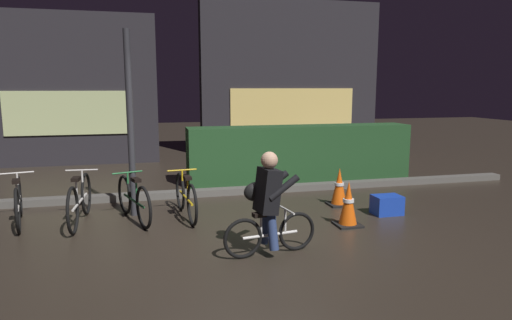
# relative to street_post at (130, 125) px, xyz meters

# --- Properties ---
(ground_plane) EXTENTS (40.00, 40.00, 0.00)m
(ground_plane) POSITION_rel_street_post_xyz_m (1.62, -1.20, -1.42)
(ground_plane) COLOR #2D261E
(sidewalk_curb) EXTENTS (12.00, 0.24, 0.12)m
(sidewalk_curb) POSITION_rel_street_post_xyz_m (1.62, 1.00, -1.36)
(sidewalk_curb) COLOR #56544F
(sidewalk_curb) RESTS_ON ground
(hedge_row) EXTENTS (4.80, 0.70, 1.18)m
(hedge_row) POSITION_rel_street_post_xyz_m (3.42, 1.90, -0.83)
(hedge_row) COLOR #214723
(hedge_row) RESTS_ON ground
(storefront_left) EXTENTS (4.37, 0.54, 3.84)m
(storefront_left) POSITION_rel_street_post_xyz_m (-1.63, 5.30, 0.49)
(storefront_left) COLOR #262328
(storefront_left) RESTS_ON ground
(storefront_right) EXTENTS (5.44, 0.54, 4.51)m
(storefront_right) POSITION_rel_street_post_xyz_m (4.53, 6.00, 0.83)
(storefront_right) COLOR #262328
(storefront_right) RESTS_ON ground
(street_post) EXTENTS (0.10, 0.10, 2.84)m
(street_post) POSITION_rel_street_post_xyz_m (0.00, 0.00, 0.00)
(street_post) COLOR #2D2D33
(street_post) RESTS_ON ground
(parked_bike_leftmost) EXTENTS (0.47, 1.55, 0.73)m
(parked_bike_leftmost) POSITION_rel_street_post_xyz_m (-1.62, -0.07, -1.09)
(parked_bike_leftmost) COLOR black
(parked_bike_leftmost) RESTS_ON ground
(parked_bike_left_mid) EXTENTS (0.46, 1.65, 0.76)m
(parked_bike_left_mid) POSITION_rel_street_post_xyz_m (-0.75, -0.26, -1.07)
(parked_bike_left_mid) COLOR black
(parked_bike_left_mid) RESTS_ON ground
(parked_bike_center_left) EXTENTS (0.57, 1.47, 0.71)m
(parked_bike_center_left) POSITION_rel_street_post_xyz_m (0.01, -0.31, -1.09)
(parked_bike_center_left) COLOR black
(parked_bike_center_left) RESTS_ON ground
(parked_bike_center_right) EXTENTS (0.46, 1.53, 0.71)m
(parked_bike_center_right) POSITION_rel_street_post_xyz_m (0.78, -0.30, -1.10)
(parked_bike_center_right) COLOR black
(parked_bike_center_right) RESTS_ON ground
(traffic_cone_near) EXTENTS (0.36, 0.36, 0.66)m
(traffic_cone_near) POSITION_rel_street_post_xyz_m (3.02, -1.30, -1.10)
(traffic_cone_near) COLOR black
(traffic_cone_near) RESTS_ON ground
(traffic_cone_far) EXTENTS (0.36, 0.36, 0.64)m
(traffic_cone_far) POSITION_rel_street_post_xyz_m (3.37, -0.21, -1.11)
(traffic_cone_far) COLOR black
(traffic_cone_far) RESTS_ON ground
(blue_crate) EXTENTS (0.44, 0.32, 0.30)m
(blue_crate) POSITION_rel_street_post_xyz_m (3.87, -0.90, -1.27)
(blue_crate) COLOR #193DB7
(blue_crate) RESTS_ON ground
(cyclist) EXTENTS (1.18, 0.50, 1.25)m
(cyclist) POSITION_rel_street_post_xyz_m (1.59, -2.10, -0.79)
(cyclist) COLOR black
(cyclist) RESTS_ON ground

